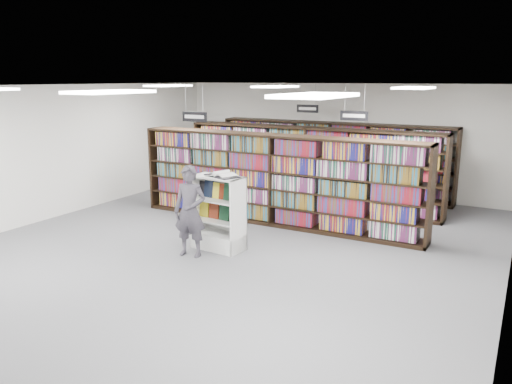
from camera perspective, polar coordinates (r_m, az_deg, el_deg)
The scene contains 18 objects.
floor at distance 10.12m, azimuth -3.04°, elevation -6.43°, with size 12.00×12.00×0.00m, color #4A4A4F.
ceiling at distance 9.55m, azimuth -3.28°, elevation 12.00°, with size 10.00×12.00×0.10m, color silver.
wall_back at distance 15.08m, azimuth 9.09°, elevation 6.08°, with size 10.00×0.10×3.20m, color white.
wall_left at distance 13.04m, azimuth -22.18°, elevation 4.24°, with size 0.10×12.00×3.20m, color white.
bookshelf_row_near at distance 11.52m, azimuth 2.16°, elevation 1.39°, with size 7.00×0.60×2.10m.
bookshelf_row_mid at distance 13.31m, azimuth 6.05°, elevation 2.88°, with size 7.00×0.60×2.10m.
bookshelf_row_far at distance 14.87m, azimuth 8.62°, elevation 3.86°, with size 7.00×0.60×2.10m.
aisle_sign_left at distance 11.25m, azimuth -7.04°, elevation 8.64°, with size 0.65×0.02×0.80m.
aisle_sign_right at distance 11.68m, azimuth 11.14°, elevation 8.65°, with size 0.65×0.02×0.80m.
aisle_sign_center at distance 14.25m, azimuth 5.91°, elevation 9.54°, with size 0.65×0.02×0.80m.
troffer_front_center at distance 7.19m, azimuth -16.33°, elevation 10.92°, with size 0.60×1.20×0.04m, color white.
troffer_front_right at distance 5.50m, azimuth 6.81°, elevation 10.89°, with size 0.60×1.20×0.04m, color white.
troffer_back_left at distance 12.92m, azimuth -9.98°, elevation 11.88°, with size 0.60×1.20×0.04m, color white.
troffer_back_center at distance 11.29m, azimuth 2.25°, elevation 11.94°, with size 0.60×1.20×0.04m, color white.
troffer_back_right at distance 10.30m, azimuth 17.63°, elevation 11.27°, with size 0.60×1.20×0.04m, color white.
endcap_display at distance 10.00m, azimuth -4.26°, elevation -3.69°, with size 1.10×0.61×1.48m.
open_book at distance 9.71m, azimuth -3.91°, elevation 1.98°, with size 0.79×0.63×0.13m.
shopper at distance 9.54m, azimuth -7.56°, elevation -2.21°, with size 0.64×0.42×1.75m, color #433F48.
Camera 1 is at (5.08, -8.09, 3.34)m, focal length 35.00 mm.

